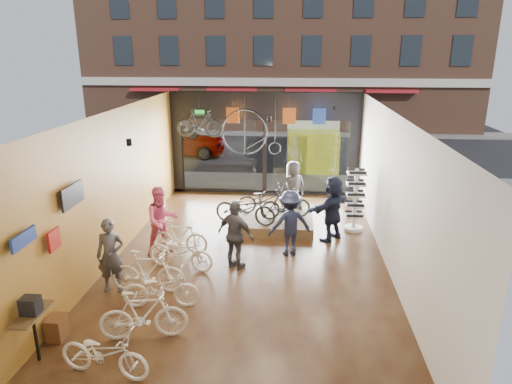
# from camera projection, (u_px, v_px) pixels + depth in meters

# --- Properties ---
(ground_plane) EXTENTS (7.00, 12.00, 0.04)m
(ground_plane) POSITION_uv_depth(u_px,v_px,m) (249.00, 262.00, 11.84)
(ground_plane) COLOR black
(ground_plane) RESTS_ON ground
(ceiling) EXTENTS (7.00, 12.00, 0.04)m
(ceiling) POSITION_uv_depth(u_px,v_px,m) (248.00, 113.00, 10.70)
(ceiling) COLOR black
(ceiling) RESTS_ON ground
(wall_left) EXTENTS (0.04, 12.00, 3.80)m
(wall_left) POSITION_uv_depth(u_px,v_px,m) (111.00, 188.00, 11.56)
(wall_left) COLOR #A6752B
(wall_left) RESTS_ON ground
(wall_right) EXTENTS (0.04, 12.00, 3.80)m
(wall_right) POSITION_uv_depth(u_px,v_px,m) (394.00, 195.00, 10.98)
(wall_right) COLOR beige
(wall_right) RESTS_ON ground
(wall_back) EXTENTS (7.00, 0.04, 3.80)m
(wall_back) POSITION_uv_depth(u_px,v_px,m) (198.00, 337.00, 5.54)
(wall_back) COLOR beige
(wall_back) RESTS_ON ground
(storefront) EXTENTS (7.00, 0.26, 3.80)m
(storefront) POSITION_uv_depth(u_px,v_px,m) (265.00, 144.00, 16.98)
(storefront) COLOR black
(storefront) RESTS_ON ground
(exit_sign) EXTENTS (0.35, 0.06, 0.18)m
(exit_sign) POSITION_uv_depth(u_px,v_px,m) (200.00, 112.00, 16.72)
(exit_sign) COLOR #198C26
(exit_sign) RESTS_ON storefront
(street_road) EXTENTS (30.00, 18.00, 0.02)m
(street_road) POSITION_uv_depth(u_px,v_px,m) (275.00, 146.00, 26.10)
(street_road) COLOR black
(street_road) RESTS_ON ground
(sidewalk_near) EXTENTS (30.00, 2.40, 0.12)m
(sidewalk_near) POSITION_uv_depth(u_px,v_px,m) (267.00, 182.00, 18.66)
(sidewalk_near) COLOR slate
(sidewalk_near) RESTS_ON ground
(sidewalk_far) EXTENTS (30.00, 2.00, 0.12)m
(sidewalk_far) POSITION_uv_depth(u_px,v_px,m) (278.00, 133.00, 29.89)
(sidewalk_far) COLOR slate
(sidewalk_far) RESTS_ON ground
(opposite_building) EXTENTS (26.00, 5.00, 14.00)m
(opposite_building) POSITION_uv_depth(u_px,v_px,m) (281.00, 22.00, 30.20)
(opposite_building) COLOR brown
(opposite_building) RESTS_ON ground
(street_car) EXTENTS (4.83, 1.94, 1.65)m
(street_car) POSITION_uv_depth(u_px,v_px,m) (177.00, 140.00, 23.41)
(street_car) COLOR gray
(street_car) RESTS_ON street_road
(box_truck) EXTENTS (2.31, 6.92, 2.73)m
(box_truck) POSITION_uv_depth(u_px,v_px,m) (312.00, 135.00, 21.73)
(box_truck) COLOR silver
(box_truck) RESTS_ON street_road
(floor_bike_0) EXTENTS (1.69, 0.82, 0.85)m
(floor_bike_0) POSITION_uv_depth(u_px,v_px,m) (104.00, 353.00, 7.56)
(floor_bike_0) COLOR beige
(floor_bike_0) RESTS_ON ground_plane
(floor_bike_1) EXTENTS (1.72, 0.80, 1.00)m
(floor_bike_1) POSITION_uv_depth(u_px,v_px,m) (143.00, 315.00, 8.52)
(floor_bike_1) COLOR beige
(floor_bike_1) RESTS_ON ground_plane
(floor_bike_2) EXTENTS (1.68, 0.74, 0.85)m
(floor_bike_2) POSITION_uv_depth(u_px,v_px,m) (161.00, 289.00, 9.61)
(floor_bike_2) COLOR beige
(floor_bike_2) RESTS_ON ground_plane
(floor_bike_3) EXTENTS (1.68, 0.51, 1.01)m
(floor_bike_3) POSITION_uv_depth(u_px,v_px,m) (148.00, 272.00, 10.18)
(floor_bike_3) COLOR beige
(floor_bike_3) RESTS_ON ground_plane
(floor_bike_4) EXTENTS (1.83, 0.99, 0.91)m
(floor_bike_4) POSITION_uv_depth(u_px,v_px,m) (181.00, 252.00, 11.29)
(floor_bike_4) COLOR beige
(floor_bike_4) RESTS_ON ground_plane
(floor_bike_5) EXTENTS (1.58, 0.52, 0.93)m
(floor_bike_5) POSITION_uv_depth(u_px,v_px,m) (179.00, 237.00, 12.16)
(floor_bike_5) COLOR beige
(floor_bike_5) RESTS_ON ground_plane
(display_platform) EXTENTS (2.40, 1.80, 0.30)m
(display_platform) POSITION_uv_depth(u_px,v_px,m) (273.00, 223.00, 14.05)
(display_platform) COLOR #4B351B
(display_platform) RESTS_ON ground_plane
(display_bike_left) EXTENTS (1.95, 1.04, 0.97)m
(display_bike_left) POSITION_uv_depth(u_px,v_px,m) (245.00, 208.00, 13.42)
(display_bike_left) COLOR black
(display_bike_left) RESTS_ON display_platform
(display_bike_mid) EXTENTS (1.63, 0.88, 0.94)m
(display_bike_mid) POSITION_uv_depth(u_px,v_px,m) (286.00, 204.00, 13.82)
(display_bike_mid) COLOR black
(display_bike_mid) RESTS_ON display_platform
(display_bike_right) EXTENTS (1.78, 0.83, 0.90)m
(display_bike_right) POSITION_uv_depth(u_px,v_px,m) (265.00, 199.00, 14.33)
(display_bike_right) COLOR black
(display_bike_right) RESTS_ON display_platform
(customer_0) EXTENTS (0.67, 0.48, 1.71)m
(customer_0) POSITION_uv_depth(u_px,v_px,m) (111.00, 256.00, 10.15)
(customer_0) COLOR #3F3F44
(customer_0) RESTS_ON ground_plane
(customer_1) EXTENTS (1.13, 1.06, 1.84)m
(customer_1) POSITION_uv_depth(u_px,v_px,m) (162.00, 220.00, 12.08)
(customer_1) COLOR #CC4C72
(customer_1) RESTS_ON ground_plane
(customer_2) EXTENTS (1.12, 0.87, 1.77)m
(customer_2) POSITION_uv_depth(u_px,v_px,m) (236.00, 235.00, 11.20)
(customer_2) COLOR #3F3F44
(customer_2) RESTS_ON ground_plane
(customer_3) EXTENTS (1.29, 0.98, 1.77)m
(customer_3) POSITION_uv_depth(u_px,v_px,m) (290.00, 223.00, 11.99)
(customer_3) COLOR #161C33
(customer_3) RESTS_ON ground_plane
(customer_4) EXTENTS (1.03, 0.88, 1.80)m
(customer_4) POSITION_uv_depth(u_px,v_px,m) (293.00, 188.00, 15.01)
(customer_4) COLOR #3F3F44
(customer_4) RESTS_ON ground_plane
(customer_5) EXTENTS (1.55, 1.70, 1.89)m
(customer_5) POSITION_uv_depth(u_px,v_px,m) (332.00, 208.00, 12.93)
(customer_5) COLOR #161C33
(customer_5) RESTS_ON ground_plane
(sunglasses_rack) EXTENTS (0.57, 0.47, 1.91)m
(sunglasses_rack) POSITION_uv_depth(u_px,v_px,m) (355.00, 200.00, 13.60)
(sunglasses_rack) COLOR white
(sunglasses_rack) RESTS_ON ground_plane
(wall_merch) EXTENTS (0.40, 2.40, 2.60)m
(wall_merch) POSITION_uv_depth(u_px,v_px,m) (47.00, 273.00, 8.40)
(wall_merch) COLOR navy
(wall_merch) RESTS_ON wall_left
(penny_farthing) EXTENTS (1.97, 0.06, 1.58)m
(penny_farthing) POSITION_uv_depth(u_px,v_px,m) (254.00, 134.00, 15.58)
(penny_farthing) COLOR black
(penny_farthing) RESTS_ON ceiling
(hung_bike) EXTENTS (1.61, 0.55, 0.95)m
(hung_bike) POSITION_uv_depth(u_px,v_px,m) (199.00, 123.00, 15.13)
(hung_bike) COLOR black
(hung_bike) RESTS_ON ceiling
(jersey_left) EXTENTS (0.45, 0.03, 0.55)m
(jersey_left) POSITION_uv_depth(u_px,v_px,m) (233.00, 115.00, 15.96)
(jersey_left) COLOR #CC5919
(jersey_left) RESTS_ON ceiling
(jersey_mid) EXTENTS (0.45, 0.03, 0.55)m
(jersey_mid) POSITION_uv_depth(u_px,v_px,m) (289.00, 116.00, 15.80)
(jersey_mid) COLOR #CC5919
(jersey_mid) RESTS_ON ceiling
(jersey_right) EXTENTS (0.45, 0.03, 0.55)m
(jersey_right) POSITION_uv_depth(u_px,v_px,m) (319.00, 116.00, 15.71)
(jersey_right) COLOR #1E3F99
(jersey_right) RESTS_ON ceiling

